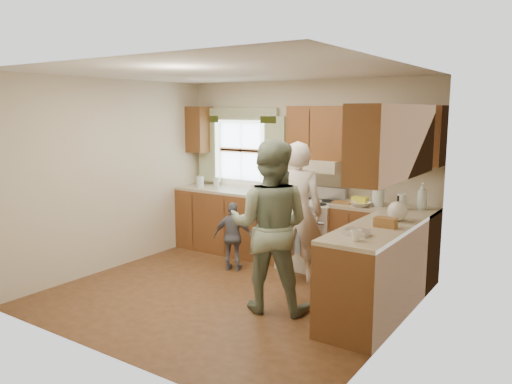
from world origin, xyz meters
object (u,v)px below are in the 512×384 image
Objects in this scene: child at (233,237)px; stove at (311,233)px; woman_right at (270,226)px; woman_left at (297,212)px.

stove is at bearing -158.95° from child.
woman_right is 1.45m from child.
stove is 0.72m from woman_left.
stove is at bearing -103.30° from woman_left.
woman_right is at bearing 122.62° from child.
woman_left is at bearing -80.55° from stove.
stove is 0.62× the size of woman_left.
woman_right reaches higher than child.
stove is 0.59× the size of woman_right.
child is (-1.10, 0.84, -0.45)m from woman_right.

